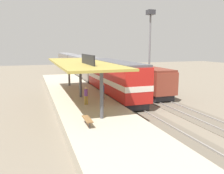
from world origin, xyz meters
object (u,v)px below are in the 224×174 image
object	(u,v)px
platform_bench	(87,119)
light_mast	(150,33)
passenger_carriage_rear	(68,61)
person_walking	(103,91)
locomotive	(114,79)
person_waiting	(86,95)
passenger_carriage_front	(83,67)
freight_car	(143,79)

from	to	relation	value
platform_bench	light_mast	bearing A→B (deg)	51.14
passenger_carriage_rear	person_walking	distance (m)	42.98
locomotive	light_mast	bearing A→B (deg)	36.28
passenger_carriage_rear	light_mast	size ratio (longest dim) A/B	1.71
light_mast	person_waiting	bearing A→B (deg)	-138.01
passenger_carriage_front	person_walking	world-z (taller)	passenger_carriage_front
passenger_carriage_front	person_waiting	world-z (taller)	passenger_carriage_front
platform_bench	person_walking	bearing A→B (deg)	65.66
platform_bench	passenger_carriage_front	bearing A→B (deg)	78.46
passenger_carriage_front	light_mast	xyz separation A→B (m)	(7.80, -12.27, 6.08)
person_waiting	platform_bench	bearing A→B (deg)	-101.84
passenger_carriage_rear	person_waiting	distance (m)	44.66
platform_bench	person_walking	distance (m)	8.04
passenger_carriage_front	person_waiting	distance (m)	24.09
passenger_carriage_front	locomotive	bearing A→B (deg)	-90.00
passenger_carriage_rear	person_walking	world-z (taller)	passenger_carriage_rear
passenger_carriage_front	light_mast	bearing A→B (deg)	-57.56
freight_car	person_waiting	distance (m)	11.66
platform_bench	person_waiting	size ratio (longest dim) A/B	0.99
freight_car	light_mast	bearing A→B (deg)	54.03
person_waiting	person_walking	distance (m)	2.58
light_mast	person_walking	xyz separation A→B (m)	(-10.49, -9.82, -6.54)
locomotive	person_walking	size ratio (longest dim) A/B	8.44
locomotive	person_walking	distance (m)	4.93
locomotive	passenger_carriage_rear	world-z (taller)	locomotive
platform_bench	person_waiting	bearing A→B (deg)	78.16
passenger_carriage_front	freight_car	size ratio (longest dim) A/B	1.67
person_waiting	person_walking	bearing A→B (deg)	35.85
platform_bench	passenger_carriage_rear	world-z (taller)	passenger_carriage_rear
passenger_carriage_front	person_waiting	bearing A→B (deg)	-101.46
light_mast	passenger_carriage_rear	bearing A→B (deg)	103.27
person_waiting	freight_car	bearing A→B (deg)	36.40
platform_bench	passenger_carriage_rear	size ratio (longest dim) A/B	0.08
platform_bench	passenger_carriage_rear	xyz separation A→B (m)	(6.00, 50.20, 0.97)
freight_car	locomotive	bearing A→B (deg)	-164.02
platform_bench	locomotive	world-z (taller)	locomotive
passenger_carriage_rear	person_walking	size ratio (longest dim) A/B	11.70
freight_car	passenger_carriage_rear	bearing A→B (deg)	97.00
locomotive	passenger_carriage_front	size ratio (longest dim) A/B	0.72
passenger_carriage_rear	light_mast	xyz separation A→B (m)	(7.80, -33.07, 6.08)
light_mast	person_walking	distance (m)	15.79
passenger_carriage_rear	freight_car	world-z (taller)	passenger_carriage_rear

